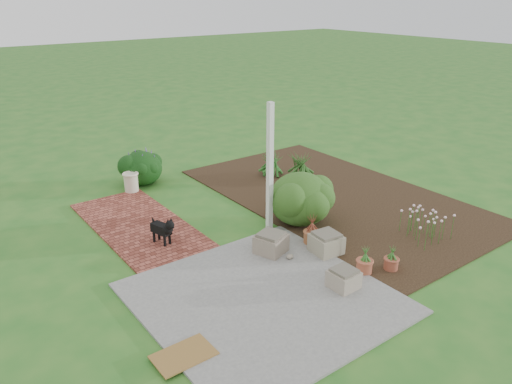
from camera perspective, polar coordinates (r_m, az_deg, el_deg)
ground at (r=9.57m, az=0.47°, el=-4.88°), size 80.00×80.00×0.00m
concrete_patio at (r=7.70m, az=0.89°, el=-12.00°), size 3.50×3.50×0.04m
brick_path at (r=10.18m, az=-13.26°, el=-3.65°), size 1.60×3.50×0.04m
garden_bed at (r=11.42m, az=9.00°, el=-0.46°), size 4.00×7.00×0.03m
veranda_post at (r=9.32m, az=1.59°, el=2.72°), size 0.10×0.10×2.50m
stone_trough_near at (r=7.96m, az=9.98°, el=-9.80°), size 0.42×0.42×0.27m
stone_trough_mid at (r=8.89m, az=8.03°, el=-5.88°), size 0.53×0.53×0.32m
stone_trough_far at (r=8.81m, az=1.72°, el=-5.93°), size 0.61×0.61×0.32m
coir_doormat at (r=6.70m, az=-8.27°, el=-17.95°), size 0.77×0.50×0.02m
black_dog at (r=9.18m, az=-10.59°, el=-4.11°), size 0.29×0.58×0.51m
cream_ceramic_urn at (r=11.79m, az=-14.09°, el=1.09°), size 0.37×0.37×0.42m
evergreen_shrub at (r=9.83m, az=5.09°, el=-0.63°), size 1.31×1.31×1.05m
agapanthus_clump_back at (r=12.16m, az=5.03°, el=3.28°), size 1.10×1.10×0.82m
agapanthus_clump_front at (r=12.42m, az=1.75°, el=3.54°), size 1.04×1.04×0.73m
pink_flower_patch at (r=9.78m, az=18.44°, el=-3.39°), size 1.13×1.13×0.58m
terracotta_pot_bronze at (r=9.21m, az=6.38°, el=-5.13°), size 0.32×0.32×0.24m
terracotta_pot_small_left at (r=8.65m, az=15.18°, el=-7.90°), size 0.24×0.24×0.20m
terracotta_pot_small_right at (r=8.45m, az=12.28°, el=-8.28°), size 0.28×0.28×0.22m
purple_flowering_bush at (r=12.23m, az=-12.93°, el=2.75°), size 1.05×1.05×0.82m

